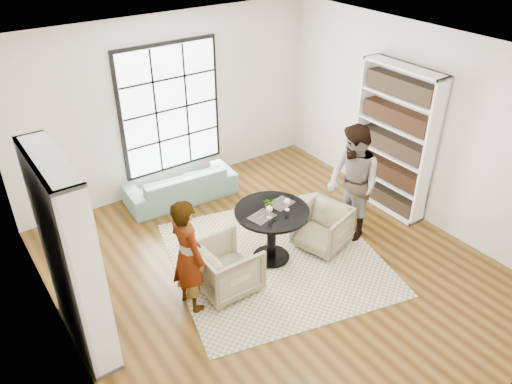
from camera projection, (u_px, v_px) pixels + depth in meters
ground at (275, 269)px, 7.05m from camera, size 6.00×6.00×0.00m
room_shell at (252, 177)px, 6.78m from camera, size 6.00×6.01×6.00m
rug at (275, 258)px, 7.26m from camera, size 3.46×3.46×0.01m
pedestal_table at (272, 224)px, 6.96m from camera, size 1.04×1.04×0.83m
sofa at (181, 185)px, 8.53m from camera, size 1.92×0.86×0.55m
armchair_left at (227, 267)px, 6.55m from camera, size 0.77×0.75×0.70m
armchair_right at (322, 228)px, 7.36m from camera, size 0.88×0.87×0.65m
person_left at (188, 256)px, 6.06m from camera, size 0.43×0.60×1.57m
person_right at (353, 183)px, 7.33m from camera, size 0.81×0.97×1.80m
placemat_left at (262, 217)px, 6.70m from camera, size 0.39×0.33×0.01m
placemat_right at (281, 203)px, 6.98m from camera, size 0.39×0.33×0.01m
cutlery_left at (262, 216)px, 6.69m from camera, size 0.19×0.25×0.01m
cutlery_right at (281, 203)px, 6.98m from camera, size 0.19×0.25×0.01m
wine_glass_left at (269, 209)px, 6.61m from camera, size 0.09×0.09×0.19m
wine_glass_right at (287, 202)px, 6.78m from camera, size 0.08×0.08×0.18m
flower_centerpiece at (270, 204)px, 6.80m from camera, size 0.20×0.18×0.20m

